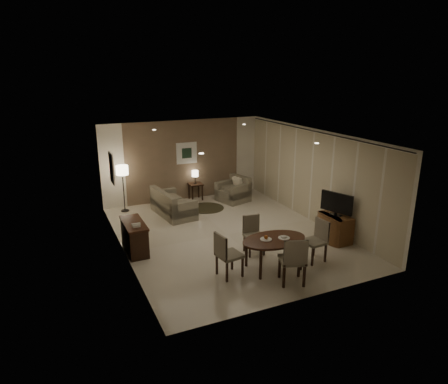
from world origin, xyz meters
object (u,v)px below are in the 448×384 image
dining_table (274,254)px  sofa (173,202)px  chair_right (314,241)px  side_table (196,192)px  tv_cabinet (335,228)px  armchair (233,189)px  chair_far (254,236)px  floor_lamp (123,189)px  chair_left (230,254)px  console_desk (135,237)px  chair_near (292,259)px

dining_table → sofa: sofa is taller
chair_right → side_table: bearing=-176.0°
tv_cabinet → chair_right: chair_right is taller
sofa → armchair: 2.30m
chair_right → side_table: chair_right is taller
dining_table → chair_far: (-0.04, 0.84, 0.11)m
side_table → floor_lamp: floor_lamp is taller
tv_cabinet → side_table: (-2.09, 4.73, -0.07)m
dining_table → armchair: 4.88m
sofa → floor_lamp: (-1.30, 0.96, 0.34)m
sofa → chair_right: bearing=-162.1°
side_table → chair_left: bearing=-102.8°
tv_cabinet → floor_lamp: (-4.55, 4.55, 0.39)m
console_desk → tv_cabinet: console_desk is taller
console_desk → chair_far: bearing=-26.8°
console_desk → armchair: 4.66m
sofa → console_desk: bearing=134.5°
chair_near → side_table: (0.15, 6.09, -0.24)m
console_desk → chair_near: size_ratio=1.14×
console_desk → tv_cabinet: size_ratio=1.33×
console_desk → dining_table: console_desk is taller
console_desk → side_table: (2.80, 3.23, -0.09)m
armchair → floor_lamp: bearing=-114.5°
sofa → floor_lamp: floor_lamp is taller
dining_table → tv_cabinet: bearing=16.2°
dining_table → chair_far: 0.85m
chair_left → chair_right: (2.08, -0.16, -0.01)m
side_table → chair_far: bearing=-92.5°
chair_right → armchair: bearing=172.2°
chair_left → side_table: size_ratio=1.76×
chair_near → armchair: chair_near is taller
chair_far → floor_lamp: (-2.26, 4.36, 0.28)m
chair_far → console_desk: bearing=159.1°
chair_far → tv_cabinet: bearing=1.2°
chair_near → chair_left: chair_near is taller
dining_table → chair_left: (-1.04, 0.09, 0.15)m
dining_table → chair_near: bearing=-88.9°
sofa → chair_near: bearing=-175.8°
chair_far → chair_right: 1.41m
chair_left → floor_lamp: floor_lamp is taller
tv_cabinet → chair_far: (-2.29, 0.19, 0.11)m
armchair → sofa: bearing=-94.9°
chair_far → armchair: 4.08m
chair_far → chair_right: size_ratio=0.94×
chair_near → chair_right: bearing=-128.2°
chair_near → side_table: 6.09m
sofa → dining_table: bearing=-174.1°
floor_lamp → tv_cabinet: bearing=-45.0°
dining_table → floor_lamp: (-2.29, 5.20, 0.39)m
floor_lamp → chair_left: bearing=-76.3°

